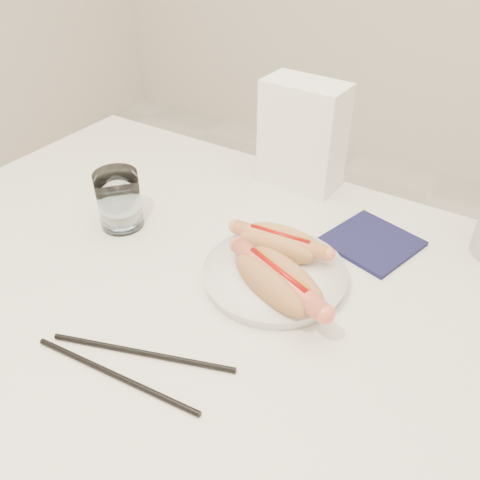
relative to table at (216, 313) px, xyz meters
The scene contains 9 objects.
table is the anchor object (origin of this frame).
plate 0.11m from the table, 38.87° to the left, with size 0.21×0.21×0.02m, color white.
hotdog_left 0.15m from the table, 61.35° to the left, with size 0.16×0.07×0.04m.
hotdog_right 0.14m from the table, 10.09° to the left, with size 0.18×0.12×0.05m.
water_glass 0.26m from the table, 169.12° to the left, with size 0.07×0.07×0.10m, color white.
chopstick_near 0.18m from the table, 90.15° to the right, with size 0.01×0.01×0.25m, color black.
chopstick_far 0.22m from the table, 91.42° to the right, with size 0.01×0.01×0.25m, color black.
napkin_box 0.39m from the table, 95.67° to the left, with size 0.15×0.09×0.21m, color white.
navy_napkin 0.29m from the table, 54.24° to the left, with size 0.13×0.13×0.01m, color #121339.
Camera 1 is at (0.34, -0.46, 1.26)m, focal length 37.26 mm.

